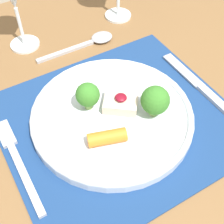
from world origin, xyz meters
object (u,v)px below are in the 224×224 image
object	(u,v)px
dinner_plate	(113,114)
spoon	(94,40)
fork	(16,157)
knife	(201,87)

from	to	relation	value
dinner_plate	spoon	size ratio (longest dim) A/B	1.60
dinner_plate	fork	distance (m)	0.18
dinner_plate	knife	bearing A→B (deg)	-6.14
fork	spoon	xyz separation A→B (m)	(0.26, 0.21, -0.00)
fork	knife	size ratio (longest dim) A/B	1.00
fork	spoon	bearing A→B (deg)	38.00
knife	spoon	xyz separation A→B (m)	(-0.11, 0.24, -0.00)
dinner_plate	spoon	distance (m)	0.23
fork	spoon	size ratio (longest dim) A/B	1.09
spoon	fork	bearing A→B (deg)	-139.97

